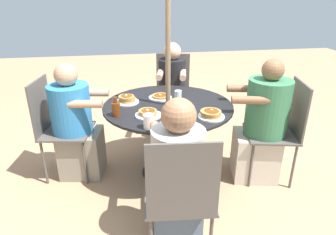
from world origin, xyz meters
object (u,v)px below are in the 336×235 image
object	(u,v)px
pancake_plate_b	(127,100)
patio_chair_west	(172,88)
pancake_plate_a	(148,114)
diner_east	(177,181)
patio_chair_south	(282,126)
coffee_cup	(149,121)
patio_chair_north	(56,123)
diner_south	(262,127)
syrup_bottle	(116,109)
pancake_plate_d	(160,97)
patio_chair_east	(180,194)
diner_west	(172,94)
drinking_glass_a	(178,98)
pancake_plate_c	(211,114)
patio_table	(168,119)
diner_north	(76,127)

from	to	relation	value
pancake_plate_b	patio_chair_west	bearing A→B (deg)	-32.83
pancake_plate_a	pancake_plate_b	size ratio (longest dim) A/B	1.00
diner_east	pancake_plate_a	xyz separation A→B (m)	(0.64, 0.13, 0.25)
patio_chair_south	coffee_cup	size ratio (longest dim) A/B	8.74
diner_east	pancake_plate_a	distance (m)	0.70
patio_chair_north	diner_south	bearing A→B (deg)	88.61
patio_chair_west	patio_chair_north	bearing A→B (deg)	46.44
patio_chair_north	patio_chair_south	bearing A→B (deg)	88.46
syrup_bottle	coffee_cup	distance (m)	0.37
pancake_plate_d	coffee_cup	bearing A→B (deg)	164.69
patio_chair_east	diner_east	world-z (taller)	diner_east
diner_west	drinking_glass_a	bearing A→B (deg)	95.95
diner_east	pancake_plate_d	world-z (taller)	diner_east
patio_chair_south	coffee_cup	xyz separation A→B (m)	(-0.24, 1.26, 0.24)
syrup_bottle	coffee_cup	xyz separation A→B (m)	(-0.28, -0.24, -0.01)
diner_south	patio_chair_west	size ratio (longest dim) A/B	1.21
patio_chair_east	diner_west	bearing A→B (deg)	86.74
patio_chair_east	pancake_plate_d	size ratio (longest dim) A/B	4.33
patio_chair_east	pancake_plate_c	size ratio (longest dim) A/B	4.33
patio_chair_south	patio_chair_west	distance (m)	1.51
patio_table	patio_chair_west	size ratio (longest dim) A/B	1.23
patio_chair_east	pancake_plate_c	world-z (taller)	patio_chair_east
pancake_plate_c	pancake_plate_d	size ratio (longest dim) A/B	1.00
patio_chair_north	diner_west	bearing A→B (deg)	128.47
pancake_plate_b	drinking_glass_a	distance (m)	0.48
patio_table	patio_chair_south	world-z (taller)	patio_chair_south
patio_chair_north	pancake_plate_d	size ratio (longest dim) A/B	4.33
pancake_plate_b	syrup_bottle	xyz separation A→B (m)	(-0.30, 0.10, 0.04)
patio_chair_west	diner_west	world-z (taller)	diner_west
patio_chair_east	diner_east	bearing A→B (deg)	90.00
diner_east	diner_west	world-z (taller)	diner_west
patio_chair_north	diner_east	world-z (taller)	diner_east
patio_chair_east	coffee_cup	size ratio (longest dim) A/B	8.74
patio_chair_east	patio_chair_south	xyz separation A→B (m)	(0.83, -1.13, 0.00)
patio_chair_north	syrup_bottle	world-z (taller)	patio_chair_north
patio_chair_east	pancake_plate_b	bearing A→B (deg)	108.34
coffee_cup	pancake_plate_d	bearing A→B (deg)	-15.31
diner_west	coffee_cup	distance (m)	1.42
pancake_plate_c	patio_chair_north	bearing A→B (deg)	68.84
pancake_plate_b	pancake_plate_d	world-z (taller)	pancake_plate_b
patio_table	patio_chair_north	xyz separation A→B (m)	(0.17, 1.05, -0.04)
pancake_plate_d	syrup_bottle	xyz separation A→B (m)	(-0.37, 0.42, 0.05)
pancake_plate_a	pancake_plate_d	xyz separation A→B (m)	(0.42, -0.16, -0.01)
patio_table	patio_chair_north	world-z (taller)	patio_chair_north
pancake_plate_a	syrup_bottle	bearing A→B (deg)	79.83
pancake_plate_d	patio_chair_west	bearing A→B (deg)	-17.71
pancake_plate_b	syrup_bottle	world-z (taller)	syrup_bottle
diner_north	drinking_glass_a	bearing A→B (deg)	89.91
patio_table	syrup_bottle	xyz separation A→B (m)	(-0.19, 0.47, 0.21)
patio_table	pancake_plate_d	size ratio (longest dim) A/B	5.34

